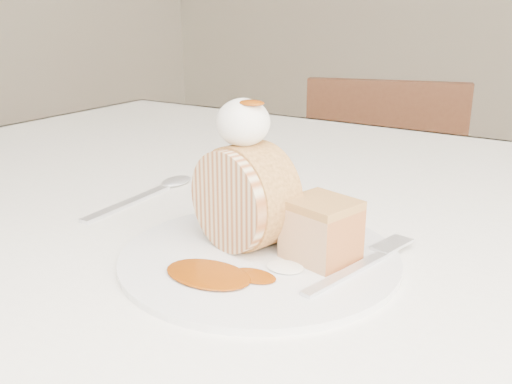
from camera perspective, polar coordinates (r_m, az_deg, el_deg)
The scene contains 10 objects.
table at distance 0.71m, azimuth 6.03°, elevation -7.71°, with size 1.40×0.90×0.75m.
chair_far at distance 1.56m, azimuth 12.38°, elevation -1.35°, with size 0.47×0.47×0.80m.
plate at distance 0.51m, azimuth 0.35°, elevation -6.53°, with size 0.25×0.25×0.01m, color white.
roulade_slice at distance 0.51m, azimuth -1.17°, elevation -0.53°, with size 0.09×0.09×0.05m, color beige.
cake_chunk at distance 0.50m, azimuth 6.53°, elevation -4.15°, with size 0.06×0.05×0.05m, color tan.
whipped_cream at distance 0.50m, azimuth -1.31°, elevation 6.97°, with size 0.05×0.05×0.04m, color white.
caramel_drizzle at distance 0.49m, azimuth -0.47°, elevation 9.52°, with size 0.02×0.02×0.01m, color #813405.
caramel_pool at distance 0.47m, azimuth -4.82°, elevation -8.17°, with size 0.08×0.05×0.00m, color #813405, non-canonical shape.
fork at distance 0.48m, azimuth 9.03°, elevation -8.04°, with size 0.02×0.15×0.00m, color silver.
spoon at distance 0.67m, azimuth -12.67°, elevation -1.09°, with size 0.03×0.17×0.00m, color silver.
Camera 1 is at (0.28, -0.37, 0.97)m, focal length 40.00 mm.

